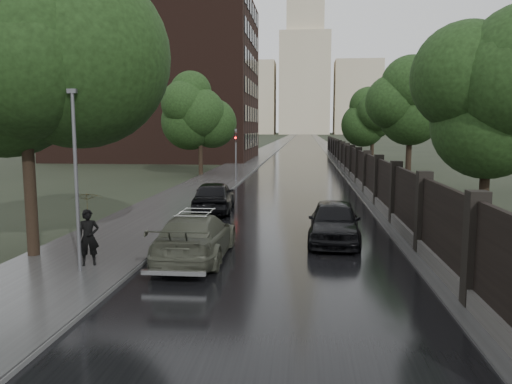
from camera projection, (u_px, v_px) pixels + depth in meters
name	position (u px, v px, depth m)	size (l,w,h in m)	color
ground	(271.00, 301.00, 11.83)	(800.00, 800.00, 0.00)	black
road	(303.00, 138.00, 199.35)	(8.00, 420.00, 0.02)	black
sidewalk_left	(288.00, 138.00, 199.93)	(4.00, 420.00, 0.16)	#2D2D2D
verge_right	(317.00, 138.00, 198.82)	(3.00, 420.00, 0.08)	#2D2D2D
fence_right	(350.00, 164.00, 42.85)	(0.45, 75.72, 2.70)	#383533
tree_left_near	(22.00, 48.00, 14.71)	(5.44, 5.44, 9.16)	black
tree_left_far	(200.00, 114.00, 41.54)	(4.25, 4.25, 7.39)	black
tree_right_a	(489.00, 104.00, 18.36)	(4.08, 4.08, 7.01)	black
tree_right_b	(410.00, 114.00, 32.18)	(4.08, 4.08, 7.01)	black
tree_right_c	(373.00, 119.00, 49.95)	(4.08, 4.08, 7.01)	black
lamp_post	(76.00, 180.00, 13.49)	(0.25, 0.12, 5.11)	#59595E
traffic_light	(236.00, 151.00, 36.61)	(0.16, 0.32, 4.00)	#59595E
brick_building	(158.00, 81.00, 63.62)	(24.00, 18.00, 20.00)	black
stalinist_tower	(305.00, 71.00, 302.99)	(92.00, 30.00, 159.00)	tan
volga_sedan	(196.00, 236.00, 15.53)	(2.02, 4.96, 1.44)	#3E4134
hatchback_left	(214.00, 197.00, 24.12)	(1.83, 4.56, 1.55)	black
car_right_near	(334.00, 222.00, 17.80)	(1.78, 4.43, 1.51)	black
pedestrian_umbrella	(87.00, 207.00, 14.17)	(1.23, 1.24, 2.53)	black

